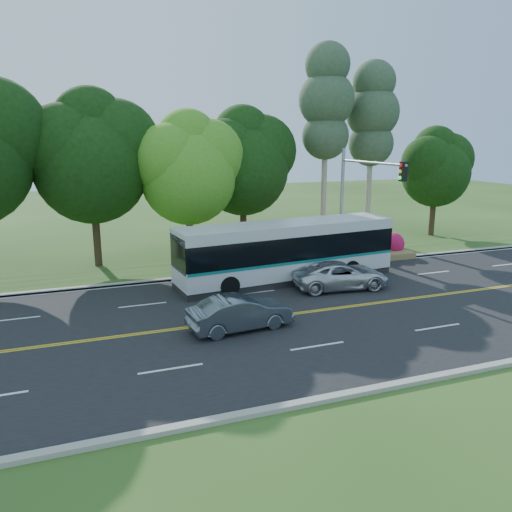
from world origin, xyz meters
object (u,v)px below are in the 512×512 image
object	(u,v)px
transit_bus	(287,252)
suv	(340,275)
sedan	(240,313)
traffic_signal	(359,191)

from	to	relation	value
transit_bus	suv	world-z (taller)	transit_bus
sedan	suv	bearing A→B (deg)	-67.78
transit_bus	suv	distance (m)	3.18
sedan	traffic_signal	bearing A→B (deg)	-61.94
traffic_signal	sedan	bearing A→B (deg)	-145.45
traffic_signal	suv	xyz separation A→B (m)	(-2.52, -2.68, -3.96)
sedan	transit_bus	bearing A→B (deg)	-44.39
sedan	suv	distance (m)	7.58
traffic_signal	sedan	world-z (taller)	traffic_signal
traffic_signal	sedan	distance (m)	11.81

